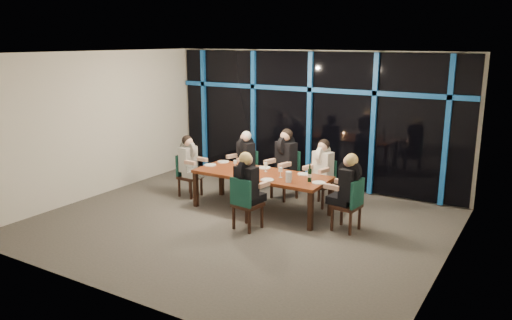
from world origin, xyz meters
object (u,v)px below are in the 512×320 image
at_px(diner_near_mid, 248,179).
at_px(water_pitcher, 289,177).
at_px(wine_bottle, 310,175).
at_px(diner_end_left, 189,157).
at_px(chair_far_right, 324,180).
at_px(chair_end_left, 187,173).
at_px(diner_far_right, 322,163).
at_px(dining_table, 261,177).
at_px(chair_far_left, 247,168).
at_px(diner_far_left, 245,153).
at_px(chair_near_mid, 245,201).
at_px(diner_far_mid, 285,154).
at_px(chair_end_right, 351,202).
at_px(diner_end_right, 348,181).
at_px(chair_far_mid, 287,172).

relative_size(diner_near_mid, water_pitcher, 4.77).
relative_size(wine_bottle, water_pitcher, 1.65).
distance_m(diner_end_left, diner_near_mid, 2.24).
relative_size(chair_far_right, diner_end_left, 1.06).
distance_m(chair_end_left, diner_far_right, 2.84).
bearing_deg(dining_table, chair_far_left, 133.73).
bearing_deg(diner_far_left, chair_near_mid, -38.16).
xyz_separation_m(chair_far_left, diner_end_left, (-0.84, -0.93, 0.34)).
relative_size(diner_near_mid, wine_bottle, 2.90).
xyz_separation_m(dining_table, diner_far_mid, (0.01, 0.92, 0.27)).
bearing_deg(chair_far_left, chair_end_left, -115.39).
relative_size(chair_end_left, water_pitcher, 4.61).
bearing_deg(water_pitcher, diner_near_mid, -124.62).
bearing_deg(diner_near_mid, chair_end_right, -145.88).
relative_size(chair_far_left, chair_end_left, 1.03).
relative_size(diner_far_mid, wine_bottle, 3.07).
relative_size(chair_far_left, diner_far_mid, 0.93).
xyz_separation_m(chair_near_mid, diner_far_right, (0.59, 1.89, 0.35)).
distance_m(chair_near_mid, diner_far_mid, 1.98).
height_order(diner_end_right, water_pitcher, diner_end_right).
height_order(diner_far_left, wine_bottle, diner_far_left).
xyz_separation_m(diner_far_left, diner_end_right, (2.71, -1.00, 0.02)).
bearing_deg(chair_far_mid, diner_near_mid, -66.51).
relative_size(diner_end_right, diner_near_mid, 0.99).
relative_size(chair_far_right, diner_near_mid, 1.00).
xyz_separation_m(chair_far_mid, water_pitcher, (0.69, -1.27, 0.29)).
relative_size(chair_near_mid, diner_end_right, 1.03).
bearing_deg(water_pitcher, chair_far_mid, 118.47).
relative_size(chair_far_right, water_pitcher, 4.76).
bearing_deg(wine_bottle, diner_end_right, -4.27).
height_order(chair_near_mid, diner_near_mid, diner_near_mid).
relative_size(diner_far_left, diner_end_right, 0.97).
distance_m(chair_near_mid, diner_end_left, 2.29).
height_order(diner_far_mid, diner_far_right, diner_far_mid).
bearing_deg(diner_end_left, chair_end_left, 90.00).
relative_size(dining_table, wine_bottle, 8.23).
relative_size(chair_far_left, diner_end_left, 1.05).
xyz_separation_m(chair_end_right, diner_end_left, (-3.60, 0.15, 0.33)).
bearing_deg(diner_far_right, chair_end_left, -150.10).
distance_m(chair_far_right, diner_end_right, 1.45).
height_order(diner_far_right, diner_near_mid, diner_near_mid).
distance_m(diner_end_left, diner_end_right, 3.53).
distance_m(diner_far_mid, diner_far_right, 0.84).
bearing_deg(chair_far_right, water_pitcher, -84.36).
height_order(chair_end_left, chair_end_right, chair_end_right).
height_order(chair_far_left, diner_far_mid, diner_far_mid).
distance_m(chair_far_left, chair_far_mid, 0.96).
bearing_deg(diner_end_left, chair_far_mid, -57.91).
xyz_separation_m(diner_far_right, diner_end_right, (0.91, -1.00, 0.02)).
bearing_deg(diner_end_left, diner_far_mid, -59.64).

